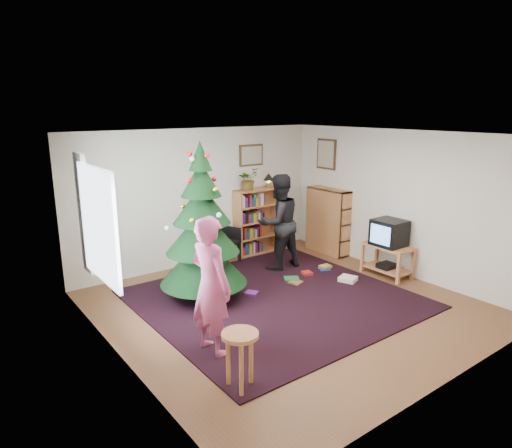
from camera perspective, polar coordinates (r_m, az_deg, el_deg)
floor at (r=6.88m, az=3.93°, el=-10.17°), size 5.00×5.00×0.00m
ceiling at (r=6.27m, az=4.33°, el=11.08°), size 5.00×5.00×0.00m
wall_back at (r=8.46m, az=-7.00°, el=3.35°), size 5.00×0.02×2.50m
wall_front at (r=4.94m, az=23.50°, el=-5.87°), size 5.00×0.02×2.50m
wall_left at (r=5.24m, az=-17.11°, el=-4.13°), size 0.02×5.00×2.50m
wall_right at (r=8.28m, az=17.36°, el=2.55°), size 0.02×5.00×2.50m
rug at (r=7.09m, az=2.34°, el=-9.30°), size 3.80×3.60×0.02m
window_pane at (r=5.73m, az=-19.07°, el=-0.12°), size 0.04×1.20×1.40m
curtain at (r=6.40m, az=-20.68°, el=1.20°), size 0.06×0.35×1.60m
picture_back at (r=8.96m, az=-0.61°, el=8.59°), size 0.55×0.03×0.42m
picture_right at (r=9.28m, az=8.79°, el=8.63°), size 0.03×0.50×0.60m
christmas_tree at (r=6.85m, az=-6.70°, el=-1.46°), size 1.32×1.32×2.40m
bookshelf_back at (r=9.09m, az=0.07°, el=0.45°), size 0.95×0.30×1.30m
bookshelf_right at (r=9.23m, az=8.97°, el=0.48°), size 0.30×0.95×1.30m
tv_stand at (r=8.26m, az=16.09°, el=-4.08°), size 0.46×0.83×0.55m
crt_tv at (r=8.13m, az=16.29°, el=-1.04°), size 0.48×0.51×0.45m
armchair at (r=8.56m, az=-4.60°, el=-1.64°), size 0.65×0.66×0.93m
stool at (r=4.82m, az=-2.01°, el=-14.97°), size 0.39×0.39×0.64m
person_standing at (r=5.38m, az=-5.67°, el=-7.71°), size 0.48×0.66×1.68m
person_by_chair at (r=8.14m, az=2.84°, el=0.22°), size 0.86×0.68×1.73m
potted_plant at (r=8.81m, az=-0.97°, el=5.65°), size 0.46×0.42×0.43m
table_lamp at (r=9.11m, az=1.59°, el=5.80°), size 0.22×0.22×0.29m
floor_clutter at (r=7.89m, az=6.42°, el=-6.62°), size 2.01×0.89×0.08m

